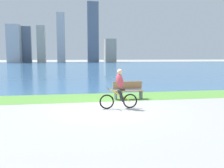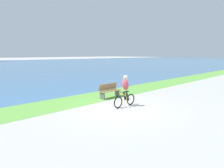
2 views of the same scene
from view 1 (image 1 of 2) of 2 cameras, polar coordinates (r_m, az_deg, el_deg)
ground_plane at (r=9.93m, az=-1.25°, el=-6.01°), size 300.00×300.00×0.00m
grass_strip_bayside at (r=12.84m, az=-3.29°, el=-3.14°), size 120.00×2.67×0.01m
bay_water_surface at (r=55.83m, az=-8.52°, el=4.23°), size 300.00×83.72×0.00m
cyclist_lead at (r=9.94m, az=1.78°, el=-1.15°), size 1.60×0.52×1.65m
bench_near_path at (r=12.23m, az=3.82°, el=-1.51°), size 1.50×0.47×0.90m
city_skyline_far_shore at (r=89.59m, az=-12.46°, el=9.67°), size 37.94×8.73×21.78m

